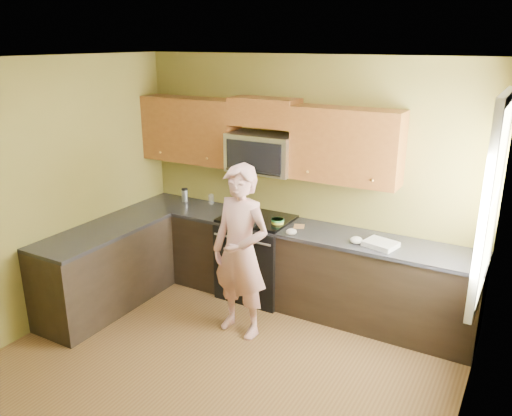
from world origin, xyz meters
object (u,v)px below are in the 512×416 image
Objects in this scene: travel_mug at (185,201)px; butter_tub at (278,226)px; frying_pan at (245,224)px; woman at (241,252)px; microwave at (263,171)px; stove at (257,256)px.

butter_tub is at bearing -8.91° from travel_mug.
woman is at bearing -68.54° from frying_pan.
microwave reaches higher than frying_pan.
frying_pan is at bearing -89.76° from stove.
butter_tub is 0.84× the size of travel_mug.
microwave is at bearing 90.00° from stove.
butter_tub is at bearing 93.29° from woman.
travel_mug is at bearing 155.16° from frying_pan.
travel_mug is at bearing 178.12° from microwave.
woman is 3.87× the size of frying_pan.
frying_pan is at bearing -89.84° from microwave.
travel_mug is at bearing 152.05° from woman.
woman reaches higher than microwave.
frying_pan reaches higher than stove.
microwave reaches higher than stove.
travel_mug is (-1.12, 0.42, -0.03)m from frying_pan.
woman is 0.58m from frying_pan.
woman reaches higher than stove.
butter_tub reaches higher than stove.
stove is 0.54m from frying_pan.
frying_pan is at bearing -20.35° from travel_mug.
stove is at bearing -8.20° from travel_mug.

